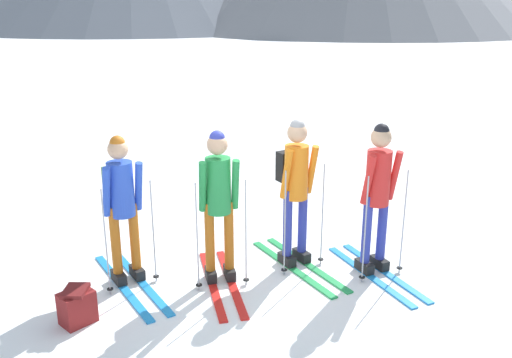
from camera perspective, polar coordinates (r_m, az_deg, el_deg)
name	(u,v)px	position (r m, az deg, el deg)	size (l,w,h in m)	color
ground_plane	(243,276)	(6.50, -1.33, -10.13)	(400.00, 400.00, 0.00)	white
skier_in_blue	(122,202)	(6.18, -13.91, -2.36)	(1.22, 1.63, 1.72)	#1E84D1
skier_in_green	(218,198)	(6.02, -3.97, -1.99)	(0.69, 1.64, 1.77)	red
skier_in_orange	(295,184)	(6.41, 4.17, -0.53)	(1.15, 1.58, 1.81)	green
skier_in_red	(378,192)	(6.36, 12.65, -1.37)	(0.99, 1.59, 1.80)	#1E84D1
backpack_on_snow_front	(77,306)	(5.83, -18.27, -12.56)	(0.39, 0.40, 0.38)	maroon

